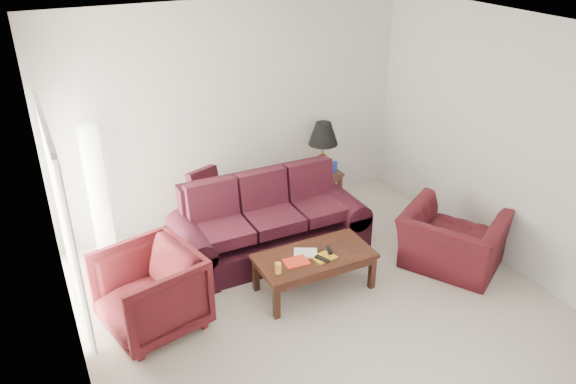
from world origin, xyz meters
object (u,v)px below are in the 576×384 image
object	(u,v)px
coffee_table	(314,272)
armchair_left	(150,292)
sofa	(270,220)
floor_lamp	(98,192)
end_table	(321,188)
armchair_right	(452,241)

from	to	relation	value
coffee_table	armchair_left	bearing A→B (deg)	-162.90
sofa	floor_lamp	world-z (taller)	floor_lamp
end_table	armchair_left	bearing A→B (deg)	-150.97
armchair_left	armchair_right	xyz separation A→B (m)	(3.56, -0.52, -0.07)
coffee_table	armchair_right	bearing A→B (deg)	11.51
armchair_right	floor_lamp	bearing A→B (deg)	28.54
end_table	armchair_right	world-z (taller)	armchair_right
sofa	coffee_table	size ratio (longest dim) A/B	1.81
sofa	armchair_left	world-z (taller)	sofa
floor_lamp	armchair_right	xyz separation A→B (m)	(3.74, -2.21, -0.50)
floor_lamp	sofa	bearing A→B (deg)	-27.02
floor_lamp	armchair_left	xyz separation A→B (m)	(0.18, -1.69, -0.43)
armchair_left	floor_lamp	bearing A→B (deg)	172.71
sofa	end_table	bearing A→B (deg)	37.50
armchair_right	coffee_table	world-z (taller)	armchair_right
floor_lamp	armchair_left	size ratio (longest dim) A/B	1.79
sofa	armchair_right	bearing A→B (deg)	-32.59
coffee_table	sofa	bearing A→B (deg)	121.19
armchair_right	sofa	bearing A→B (deg)	25.16
floor_lamp	armchair_right	distance (m)	4.37
armchair_right	coffee_table	bearing A→B (deg)	47.91
end_table	coffee_table	distance (m)	2.13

